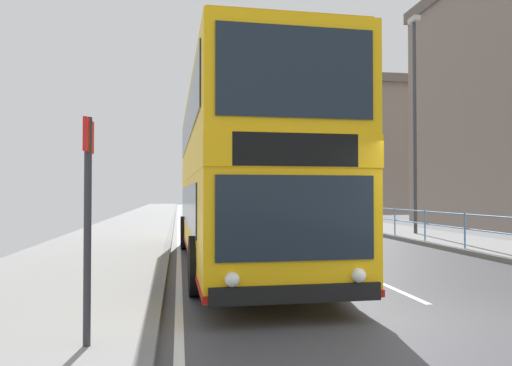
% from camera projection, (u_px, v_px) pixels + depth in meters
% --- Properties ---
extents(ground, '(15.80, 140.00, 0.20)m').
position_uv_depth(ground, '(443.00, 334.00, 5.87)').
color(ground, '#434348').
extents(double_decker_bus_main, '(2.79, 11.30, 4.29)m').
position_uv_depth(double_decker_bus_main, '(238.00, 174.00, 11.76)').
color(double_decker_bus_main, '#F4B20F').
rests_on(double_decker_bus_main, ground).
extents(pedestrian_railing_far_kerb, '(0.05, 20.86, 1.07)m').
position_uv_depth(pedestrian_railing_far_kerb, '(409.00, 218.00, 17.51)').
color(pedestrian_railing_far_kerb, '#598CC6').
rests_on(pedestrian_railing_far_kerb, ground).
extents(bus_stop_sign_near, '(0.08, 0.44, 2.46)m').
position_uv_depth(bus_stop_sign_near, '(88.00, 204.00, 5.12)').
color(bus_stop_sign_near, '#2D2D33').
rests_on(bus_stop_sign_near, ground).
extents(street_lamp_far_side, '(0.28, 0.60, 8.91)m').
position_uv_depth(street_lamp_far_side, '(415.00, 110.00, 19.47)').
color(street_lamp_far_side, '#38383D').
rests_on(street_lamp_far_side, ground).
extents(bare_tree_far_00, '(2.51, 2.46, 7.39)m').
position_uv_depth(bare_tree_far_00, '(290.00, 171.00, 41.71)').
color(bare_tree_far_00, '#423328').
rests_on(bare_tree_far_00, ground).
extents(bare_tree_far_01, '(2.30, 2.68, 5.81)m').
position_uv_depth(bare_tree_far_01, '(326.00, 182.00, 31.50)').
color(bare_tree_far_01, brown).
rests_on(bare_tree_far_01, ground).
extents(background_building_01, '(8.95, 18.40, 11.66)m').
position_uv_depth(background_building_01, '(372.00, 153.00, 47.99)').
color(background_building_01, slate).
rests_on(background_building_01, ground).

